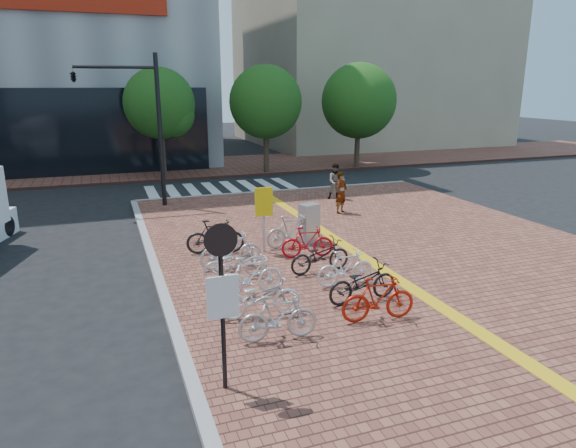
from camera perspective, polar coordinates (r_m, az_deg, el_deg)
name	(u,v)px	position (r m, az deg, el deg)	size (l,w,h in m)	color
ground	(323,288)	(13.61, 3.86, -7.16)	(120.00, 120.00, 0.00)	black
sidewalk	(569,358)	(11.59, 28.75, -12.93)	(14.00, 34.00, 0.15)	brown
tactile_strip	(529,364)	(10.87, 25.19, -13.85)	(0.40, 34.00, 0.01)	gold
kerb_west	(211,441)	(8.33, -8.60, -22.71)	(0.25, 34.00, 0.15)	gray
kerb_north	(281,191)	(25.38, -0.80, 3.65)	(14.00, 0.25, 0.15)	gray
far_sidewalk	(190,168)	(33.29, -10.87, 6.16)	(70.00, 8.00, 0.15)	brown
building_beige	(365,40)	(49.41, 8.57, 19.53)	(20.00, 18.00, 18.00)	gray
crosswalk	(222,189)	(26.61, -7.33, 3.92)	(7.50, 4.00, 0.01)	silver
street_trees	(283,104)	(30.70, -0.56, 13.24)	(16.20, 4.60, 6.35)	#38281E
bike_0	(278,317)	(10.50, -1.11, -10.34)	(0.46, 1.65, 0.99)	#B5B5BA
bike_1	(260,297)	(11.50, -3.09, -8.08)	(0.64, 1.83, 0.96)	silver
bike_2	(250,276)	(12.61, -4.20, -5.78)	(0.48, 1.71, 1.03)	white
bike_3	(235,263)	(13.71, -5.95, -4.33)	(0.60, 1.73, 0.91)	silver
bike_4	(231,250)	(14.50, -6.35, -2.91)	(0.50, 1.77, 1.06)	silver
bike_5	(215,237)	(15.84, -8.08, -1.40)	(0.50, 1.77, 1.06)	black
bike_6	(378,299)	(11.48, 10.01, -8.18)	(0.48, 1.69, 1.02)	#AD1E0C
bike_7	(363,282)	(12.41, 8.29, -6.42)	(0.64, 1.83, 0.96)	black
bike_8	(346,268)	(13.30, 6.43, -4.86)	(0.45, 1.59, 0.96)	white
bike_9	(320,256)	(14.16, 3.58, -3.56)	(0.62, 1.79, 0.94)	black
bike_10	(307,242)	(15.35, 2.18, -2.03)	(0.45, 1.58, 0.95)	red
bike_11	(291,231)	(16.35, 0.33, -0.75)	(0.49, 1.74, 1.04)	#BCBBC0
pedestrian_a	(341,193)	(20.70, 5.95, 3.49)	(0.61, 0.40, 1.67)	gray
pedestrian_b	(336,182)	(23.27, 5.37, 4.72)	(0.78, 0.61, 1.60)	#505666
utility_box	(309,223)	(16.75, 2.37, 0.07)	(0.59, 0.43, 1.29)	#A8A8AD
yellow_sign	(264,208)	(15.57, -2.71, 1.82)	(0.55, 0.13, 2.05)	#B7B7BC
notice_sign	(222,288)	(8.42, -7.33, -7.03)	(0.54, 0.12, 2.94)	black
traffic_light_pole	(121,103)	(22.13, -18.04, 12.70)	(3.36, 1.30, 6.26)	black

